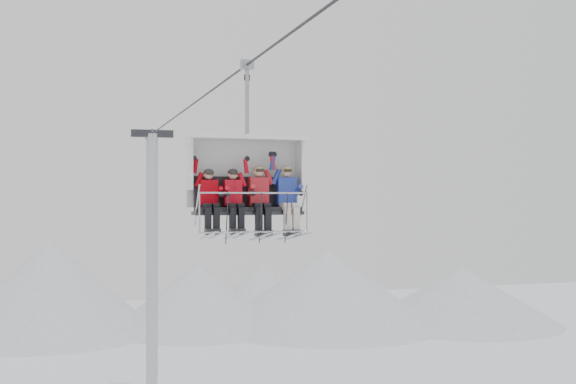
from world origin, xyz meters
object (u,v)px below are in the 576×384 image
object	(u,v)px
lift_tower_right	(152,290)
chairlift_carrier	(246,175)
skier_far_right	(287,196)
skier_far_left	(209,198)
skier_center_left	(234,198)
skier_center_right	(260,196)

from	to	relation	value
lift_tower_right	chairlift_carrier	size ratio (longest dim) A/B	3.38
chairlift_carrier	skier_far_right	world-z (taller)	chairlift_carrier
skier_far_left	chairlift_carrier	bearing A→B (deg)	19.22
skier_center_left	skier_center_right	world-z (taller)	skier_center_right
chairlift_carrier	skier_center_right	size ratio (longest dim) A/B	2.29
skier_center_right	lift_tower_right	bearing A→B (deg)	90.77
skier_center_left	skier_far_right	distance (m)	1.28
skier_center_left	skier_far_right	world-z (taller)	skier_far_right
chairlift_carrier	skier_center_left	bearing A→B (deg)	-138.28
lift_tower_right	skier_center_right	xyz separation A→B (m)	(0.25, -18.97, 4.46)
skier_center_left	skier_center_right	xyz separation A→B (m)	(0.61, 0.01, 0.04)
skier_center_right	skier_far_right	bearing A→B (deg)	0.03
lift_tower_right	skier_far_right	bearing A→B (deg)	-87.20
lift_tower_right	chairlift_carrier	distance (m)	19.31
lift_tower_right	skier_far_left	distance (m)	19.51
skier_center_right	skier_far_right	xyz separation A→B (m)	(0.67, 0.00, 0.00)
skier_far_left	skier_center_right	distance (m)	1.17
skier_far_left	skier_center_left	xyz separation A→B (m)	(0.56, 0.00, 0.00)
chairlift_carrier	skier_center_left	xyz separation A→B (m)	(-0.36, -0.32, -0.54)
skier_far_left	skier_far_right	world-z (taller)	skier_far_right
chairlift_carrier	skier_center_right	bearing A→B (deg)	-50.40
skier_center_left	skier_far_left	bearing A→B (deg)	-179.89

